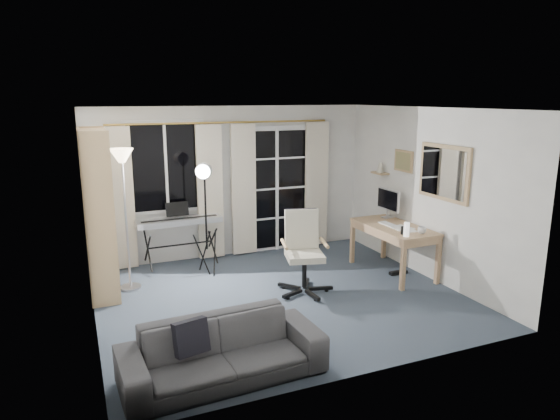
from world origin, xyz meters
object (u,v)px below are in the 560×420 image
object	(u,v)px
office_chair	(303,244)
desk	(394,232)
sofa	(222,342)
monitor	(388,200)
studio_light	(204,184)
keyboard_piano	(179,222)
bookshelf	(96,218)
torchiere_lamp	(123,177)
mug	(422,229)

from	to	relation	value
office_chair	desk	bearing A→B (deg)	17.60
desk	sofa	distance (m)	3.58
office_chair	monitor	distance (m)	1.81
studio_light	desk	bearing A→B (deg)	4.20
office_chair	desk	distance (m)	1.50
keyboard_piano	studio_light	bearing A→B (deg)	-63.77
bookshelf	torchiere_lamp	size ratio (longest dim) A/B	1.14
bookshelf	sofa	world-z (taller)	bookshelf
torchiere_lamp	sofa	bearing A→B (deg)	-78.43
bookshelf	mug	world-z (taller)	bookshelf
keyboard_piano	bookshelf	bearing A→B (deg)	-152.58
bookshelf	sofa	size ratio (longest dim) A/B	1.15
studio_light	mug	bearing A→B (deg)	-4.04
desk	bookshelf	bearing A→B (deg)	167.32
monitor	studio_light	bearing A→B (deg)	168.19
studio_light	office_chair	distance (m)	1.63
keyboard_piano	monitor	size ratio (longest dim) A/B	2.48
monitor	sofa	distance (m)	4.02
keyboard_piano	studio_light	distance (m)	0.87
desk	mug	bearing A→B (deg)	-79.97
mug	bookshelf	bearing A→B (deg)	162.33
desk	monitor	xyz separation A→B (m)	(0.20, 0.45, 0.36)
desk	torchiere_lamp	bearing A→B (deg)	165.74
studio_light	sofa	bearing A→B (deg)	-76.68
sofa	keyboard_piano	bearing A→B (deg)	82.12
bookshelf	torchiere_lamp	xyz separation A→B (m)	(0.37, 0.03, 0.50)
keyboard_piano	desk	xyz separation A→B (m)	(2.82, -1.47, -0.07)
torchiere_lamp	office_chair	xyz separation A→B (m)	(2.14, -0.92, -0.89)
keyboard_piano	mug	size ratio (longest dim) A/B	10.92
studio_light	torchiere_lamp	bearing A→B (deg)	-148.79
keyboard_piano	sofa	size ratio (longest dim) A/B	0.68
keyboard_piano	studio_light	xyz separation A→B (m)	(0.27, -0.51, 0.64)
keyboard_piano	monitor	world-z (taller)	monitor
bookshelf	mug	bearing A→B (deg)	-17.20
desk	mug	distance (m)	0.53
monitor	mug	world-z (taller)	monitor
studio_light	desk	size ratio (longest dim) A/B	1.24
studio_light	mug	size ratio (longest dim) A/B	14.27
mug	sofa	distance (m)	3.47
monitor	keyboard_piano	bearing A→B (deg)	159.95
mug	monitor	bearing A→B (deg)	84.19
bookshelf	studio_light	bearing A→B (deg)	6.33
mug	office_chair	bearing A→B (deg)	165.26
bookshelf	monitor	xyz separation A→B (m)	(4.20, -0.36, -0.04)
torchiere_lamp	monitor	size ratio (longest dim) A/B	3.68
monitor	sofa	world-z (taller)	monitor
office_chair	torchiere_lamp	bearing A→B (deg)	171.31
office_chair	mug	world-z (taller)	office_chair
bookshelf	monitor	size ratio (longest dim) A/B	4.19
studio_light	office_chair	world-z (taller)	studio_light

